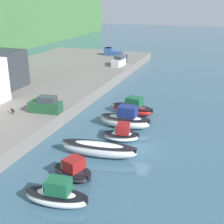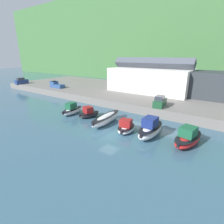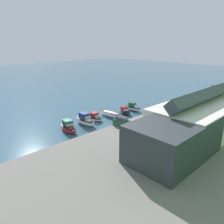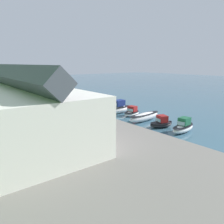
{
  "view_description": "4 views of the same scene",
  "coord_description": "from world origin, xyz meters",
  "px_view_note": "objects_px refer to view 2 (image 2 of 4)",
  "views": [
    {
      "loc": [
        -30.34,
        -7.9,
        15.97
      ],
      "look_at": [
        3.73,
        4.5,
        2.5
      ],
      "focal_mm": 50.0,
      "sensor_mm": 36.0,
      "label": 1
    },
    {
      "loc": [
        14.18,
        -19.3,
        11.42
      ],
      "look_at": [
        -2.09,
        3.74,
        2.21
      ],
      "focal_mm": 28.0,
      "sensor_mm": 36.0,
      "label": 2
    },
    {
      "loc": [
        34.82,
        43.58,
        19.26
      ],
      "look_at": [
        -3.17,
        3.86,
        1.54
      ],
      "focal_mm": 35.0,
      "sensor_mm": 36.0,
      "label": 3
    },
    {
      "loc": [
        -31.57,
        33.63,
        11.02
      ],
      "look_at": [
        -2.08,
        10.6,
        2.58
      ],
      "focal_mm": 35.0,
      "sensor_mm": 36.0,
      "label": 4
    }
  ],
  "objects_px": {
    "moored_boat_2": "(106,119)",
    "parked_car_2": "(21,81)",
    "moored_boat_3": "(126,127)",
    "pickup_truck_0": "(56,85)",
    "dog_on_quay": "(156,99)",
    "moored_boat_5": "(188,138)",
    "parked_car_1": "(160,102)",
    "moored_boat_0": "(72,110)",
    "moored_boat_1": "(89,113)",
    "moored_boat_4": "(150,129)"
  },
  "relations": [
    {
      "from": "moored_boat_3",
      "to": "moored_boat_5",
      "type": "xyz_separation_m",
      "value": [
        8.82,
        1.25,
        0.2
      ]
    },
    {
      "from": "moored_boat_0",
      "to": "moored_boat_3",
      "type": "relative_size",
      "value": 1.24
    },
    {
      "from": "moored_boat_2",
      "to": "parked_car_2",
      "type": "relative_size",
      "value": 1.99
    },
    {
      "from": "pickup_truck_0",
      "to": "moored_boat_0",
      "type": "bearing_deg",
      "value": -121.92
    },
    {
      "from": "pickup_truck_0",
      "to": "dog_on_quay",
      "type": "height_order",
      "value": "pickup_truck_0"
    },
    {
      "from": "moored_boat_2",
      "to": "moored_boat_4",
      "type": "distance_m",
      "value": 8.33
    },
    {
      "from": "moored_boat_5",
      "to": "parked_car_1",
      "type": "relative_size",
      "value": 1.52
    },
    {
      "from": "moored_boat_3",
      "to": "moored_boat_5",
      "type": "bearing_deg",
      "value": -2.51
    },
    {
      "from": "moored_boat_1",
      "to": "moored_boat_3",
      "type": "xyz_separation_m",
      "value": [
        9.35,
        -1.71,
        -0.0
      ]
    },
    {
      "from": "moored_boat_2",
      "to": "dog_on_quay",
      "type": "height_order",
      "value": "dog_on_quay"
    },
    {
      "from": "moored_boat_0",
      "to": "moored_boat_5",
      "type": "relative_size",
      "value": 0.85
    },
    {
      "from": "moored_boat_5",
      "to": "pickup_truck_0",
      "type": "bearing_deg",
      "value": 174.06
    },
    {
      "from": "moored_boat_2",
      "to": "parked_car_1",
      "type": "distance_m",
      "value": 11.59
    },
    {
      "from": "moored_boat_5",
      "to": "moored_boat_0",
      "type": "bearing_deg",
      "value": -170.36
    },
    {
      "from": "moored_boat_5",
      "to": "parked_car_2",
      "type": "xyz_separation_m",
      "value": [
        -57.99,
        9.1,
        1.75
      ]
    },
    {
      "from": "moored_boat_2",
      "to": "moored_boat_5",
      "type": "relative_size",
      "value": 1.27
    },
    {
      "from": "moored_boat_4",
      "to": "parked_car_2",
      "type": "relative_size",
      "value": 1.57
    },
    {
      "from": "moored_boat_1",
      "to": "parked_car_1",
      "type": "bearing_deg",
      "value": 58.71
    },
    {
      "from": "moored_boat_4",
      "to": "moored_boat_2",
      "type": "bearing_deg",
      "value": 178.12
    },
    {
      "from": "moored_boat_0",
      "to": "pickup_truck_0",
      "type": "bearing_deg",
      "value": 144.05
    },
    {
      "from": "moored_boat_1",
      "to": "pickup_truck_0",
      "type": "distance_m",
      "value": 26.0
    },
    {
      "from": "moored_boat_1",
      "to": "moored_boat_0",
      "type": "bearing_deg",
      "value": -153.92
    },
    {
      "from": "moored_boat_2",
      "to": "parked_car_2",
      "type": "xyz_separation_m",
      "value": [
        -44.54,
        9.32,
        1.83
      ]
    },
    {
      "from": "moored_boat_4",
      "to": "dog_on_quay",
      "type": "bearing_deg",
      "value": 108.53
    },
    {
      "from": "moored_boat_0",
      "to": "moored_boat_4",
      "type": "distance_m",
      "value": 17.1
    },
    {
      "from": "moored_boat_0",
      "to": "moored_boat_2",
      "type": "relative_size",
      "value": 0.67
    },
    {
      "from": "moored_boat_1",
      "to": "parked_car_1",
      "type": "height_order",
      "value": "parked_car_1"
    },
    {
      "from": "parked_car_2",
      "to": "pickup_truck_0",
      "type": "relative_size",
      "value": 0.89
    },
    {
      "from": "moored_boat_1",
      "to": "moored_boat_4",
      "type": "distance_m",
      "value": 13.08
    },
    {
      "from": "moored_boat_2",
      "to": "moored_boat_5",
      "type": "height_order",
      "value": "moored_boat_5"
    },
    {
      "from": "parked_car_1",
      "to": "moored_boat_3",
      "type": "bearing_deg",
      "value": -102.81
    },
    {
      "from": "moored_boat_0",
      "to": "parked_car_2",
      "type": "relative_size",
      "value": 1.33
    },
    {
      "from": "parked_car_2",
      "to": "moored_boat_3",
      "type": "bearing_deg",
      "value": -10.91
    },
    {
      "from": "moored_boat_1",
      "to": "parked_car_2",
      "type": "distance_m",
      "value": 40.79
    },
    {
      "from": "moored_boat_1",
      "to": "parked_car_1",
      "type": "xyz_separation_m",
      "value": [
        10.55,
        9.15,
        1.94
      ]
    },
    {
      "from": "moored_boat_2",
      "to": "dog_on_quay",
      "type": "xyz_separation_m",
      "value": [
        3.73,
        13.49,
        1.37
      ]
    },
    {
      "from": "moored_boat_1",
      "to": "moored_boat_3",
      "type": "distance_m",
      "value": 9.51
    },
    {
      "from": "pickup_truck_0",
      "to": "dog_on_quay",
      "type": "bearing_deg",
      "value": -87.99
    },
    {
      "from": "moored_boat_2",
      "to": "parked_car_2",
      "type": "distance_m",
      "value": 45.54
    },
    {
      "from": "moored_boat_3",
      "to": "pickup_truck_0",
      "type": "xyz_separation_m",
      "value": [
        -32.89,
        12.6,
        1.85
      ]
    },
    {
      "from": "moored_boat_2",
      "to": "dog_on_quay",
      "type": "bearing_deg",
      "value": 69.82
    },
    {
      "from": "moored_boat_1",
      "to": "pickup_truck_0",
      "type": "height_order",
      "value": "pickup_truck_0"
    },
    {
      "from": "dog_on_quay",
      "to": "pickup_truck_0",
      "type": "bearing_deg",
      "value": -148.7
    },
    {
      "from": "moored_boat_1",
      "to": "moored_boat_3",
      "type": "bearing_deg",
      "value": 7.43
    },
    {
      "from": "moored_boat_5",
      "to": "moored_boat_4",
      "type": "bearing_deg",
      "value": -164.98
    },
    {
      "from": "moored_boat_0",
      "to": "dog_on_quay",
      "type": "height_order",
      "value": "dog_on_quay"
    },
    {
      "from": "moored_boat_4",
      "to": "parked_car_2",
      "type": "xyz_separation_m",
      "value": [
        -52.86,
        9.61,
        1.58
      ]
    },
    {
      "from": "moored_boat_4",
      "to": "moored_boat_5",
      "type": "height_order",
      "value": "moored_boat_4"
    },
    {
      "from": "moored_boat_4",
      "to": "parked_car_1",
      "type": "height_order",
      "value": "parked_car_1"
    },
    {
      "from": "moored_boat_2",
      "to": "moored_boat_1",
      "type": "bearing_deg",
      "value": 166.97
    }
  ]
}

